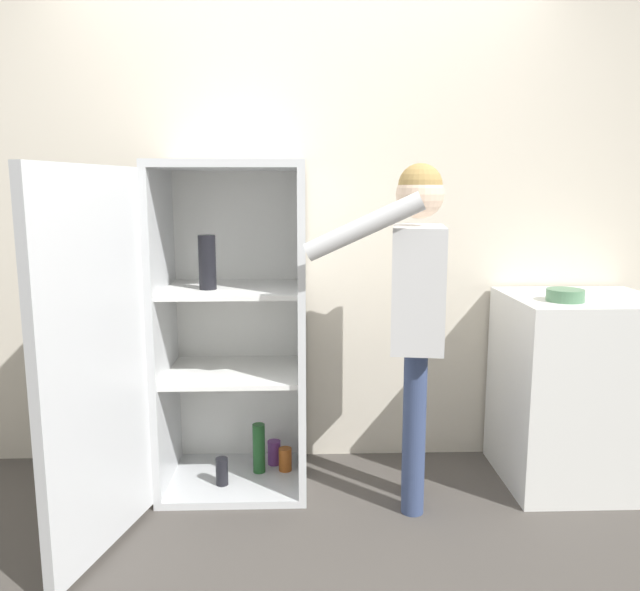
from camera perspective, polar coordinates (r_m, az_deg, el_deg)
name	(u,v)px	position (r m, az deg, el deg)	size (l,w,h in m)	color
ground_plane	(306,553)	(2.72, -1.33, -22.48)	(12.00, 12.00, 0.00)	#4C4742
wall_back	(302,223)	(3.29, -1.63, 6.67)	(7.00, 0.06, 2.55)	beige
refrigerator	(206,335)	(2.95, -10.37, -3.55)	(0.93, 1.25, 1.57)	silver
person	(415,294)	(2.78, 8.72, 0.17)	(0.65, 0.52, 1.56)	#384770
counter	(578,390)	(3.37, 22.48, -7.98)	(0.72, 0.64, 0.94)	white
bowl	(565,295)	(3.09, 21.51, 0.03)	(0.17, 0.17, 0.06)	#517F5B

